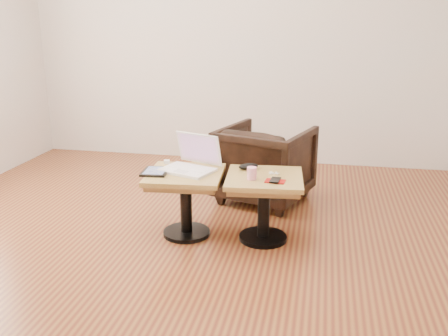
% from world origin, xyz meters
% --- Properties ---
extents(room_shell, '(4.52, 4.52, 2.71)m').
position_xyz_m(room_shell, '(0.00, 0.00, 1.35)').
color(room_shell, '#582618').
rests_on(room_shell, ground).
extents(side_table_left, '(0.56, 0.56, 0.47)m').
position_xyz_m(side_table_left, '(-0.05, 0.23, 0.35)').
color(side_table_left, black).
rests_on(side_table_left, ground).
extents(side_table_right, '(0.56, 0.56, 0.47)m').
position_xyz_m(side_table_right, '(0.50, 0.26, 0.35)').
color(side_table_right, black).
rests_on(side_table_right, ground).
extents(laptop, '(0.44, 0.41, 0.25)m').
position_xyz_m(laptop, '(-0.02, 0.30, 0.52)').
color(laptop, white).
rests_on(laptop, side_table_left).
extents(tablet, '(0.19, 0.23, 0.02)m').
position_xyz_m(tablet, '(-0.25, 0.19, 0.48)').
color(tablet, black).
rests_on(tablet, side_table_left).
extents(charging_adapter, '(0.05, 0.05, 0.02)m').
position_xyz_m(charging_adapter, '(-0.24, 0.42, 0.48)').
color(charging_adapter, white).
rests_on(charging_adapter, side_table_left).
extents(glasses_case, '(0.16, 0.12, 0.05)m').
position_xyz_m(glasses_case, '(0.37, 0.39, 0.49)').
color(glasses_case, black).
rests_on(glasses_case, side_table_right).
extents(striped_cup, '(0.07, 0.07, 0.08)m').
position_xyz_m(striped_cup, '(0.43, 0.18, 0.51)').
color(striped_cup, '#F03F81').
rests_on(striped_cup, side_table_right).
extents(earbuds_tangle, '(0.07, 0.05, 0.01)m').
position_xyz_m(earbuds_tangle, '(0.56, 0.32, 0.47)').
color(earbuds_tangle, white).
rests_on(earbuds_tangle, side_table_right).
extents(phone_on_sleeve, '(0.14, 0.12, 0.02)m').
position_xyz_m(phone_on_sleeve, '(0.59, 0.16, 0.47)').
color(phone_on_sleeve, '#940808').
rests_on(phone_on_sleeve, side_table_right).
extents(armchair, '(0.87, 0.88, 0.64)m').
position_xyz_m(armchair, '(0.41, 1.05, 0.32)').
color(armchair, black).
rests_on(armchair, ground).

